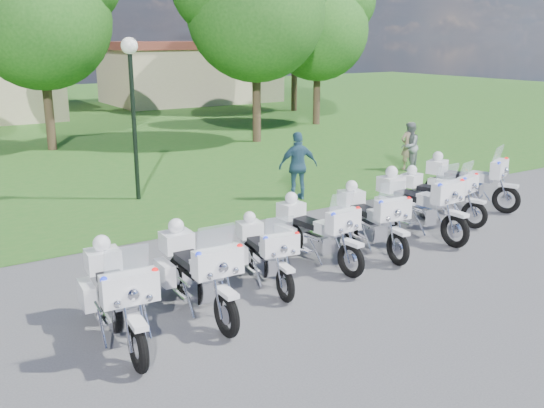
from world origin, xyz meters
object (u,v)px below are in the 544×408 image
motorcycle_1 (196,270)px  motorcycle_2 (264,252)px  motorcycle_7 (466,180)px  motorcycle_0 (117,294)px  motorcycle_6 (437,194)px  motorcycle_3 (315,231)px  bystander_b (409,147)px  motorcycle_4 (370,218)px  lamp_post (131,79)px  motorcycle_5 (417,203)px  bystander_a (408,146)px  bystander_c (298,166)px

motorcycle_1 → motorcycle_2: bearing=-164.1°
motorcycle_1 → motorcycle_7: motorcycle_7 is taller
motorcycle_0 → motorcycle_6: size_ratio=1.11×
motorcycle_1 → motorcycle_3: (2.95, 0.74, -0.04)m
motorcycle_2 → bystander_b: size_ratio=1.32×
motorcycle_4 → lamp_post: lamp_post is taller
motorcycle_6 → motorcycle_5: bearing=7.2°
motorcycle_0 → motorcycle_5: bearing=-166.0°
motorcycle_4 → motorcycle_6: size_ratio=1.07×
motorcycle_0 → bystander_b: bearing=-148.0°
motorcycle_7 → bystander_a: 4.73m
motorcycle_0 → lamp_post: lamp_post is taller
motorcycle_4 → lamp_post: bearing=-60.2°
motorcycle_5 → bystander_b: size_ratio=1.63×
motorcycle_2 → lamp_post: lamp_post is taller
motorcycle_5 → lamp_post: 8.06m
lamp_post → motorcycle_0: bearing=-112.6°
bystander_a → motorcycle_1: bearing=40.0°
motorcycle_0 → motorcycle_7: bearing=-163.2°
lamp_post → bystander_c: 5.01m
bystander_a → bystander_c: (-5.40, -1.21, 0.13)m
motorcycle_5 → bystander_a: bearing=-135.6°
motorcycle_2 → motorcycle_6: size_ratio=0.94×
motorcycle_1 → motorcycle_5: size_ratio=0.95×
motorcycle_4 → bystander_a: bearing=-132.2°
motorcycle_1 → motorcycle_2: size_ratio=1.17×
bystander_a → lamp_post: bearing=3.1°
motorcycle_2 → motorcycle_0: bearing=20.4°
motorcycle_2 → motorcycle_3: (1.41, 0.34, 0.06)m
motorcycle_4 → motorcycle_5: motorcycle_5 is taller
motorcycle_3 → motorcycle_6: size_ratio=1.04×
motorcycle_3 → lamp_post: lamp_post is taller
motorcycle_7 → bystander_b: motorcycle_7 is taller
bystander_b → lamp_post: bearing=-37.4°
bystander_a → bystander_b: bearing=78.3°
lamp_post → motorcycle_6: bearing=-47.2°
motorcycle_2 → bystander_b: 10.91m
motorcycle_5 → motorcycle_7: motorcycle_5 is taller
lamp_post → bystander_b: lamp_post is taller
lamp_post → bystander_c: (3.73, -2.40, -2.33)m
motorcycle_7 → bystander_b: 4.65m
motorcycle_4 → motorcycle_5: size_ratio=0.92×
motorcycle_6 → bystander_b: bearing=-143.9°
motorcycle_0 → motorcycle_2: 3.01m
motorcycle_4 → bystander_a: motorcycle_4 is taller
motorcycle_1 → motorcycle_6: size_ratio=1.10×
motorcycle_0 → bystander_a: bearing=-147.7°
motorcycle_0 → motorcycle_2: motorcycle_0 is taller
motorcycle_0 → motorcycle_3: 4.46m
motorcycle_5 → bystander_a: motorcycle_5 is taller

